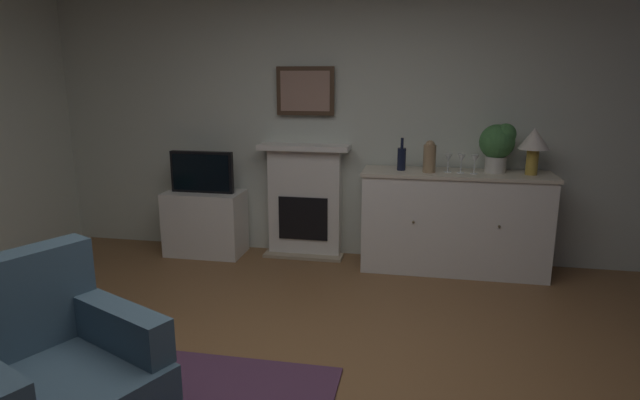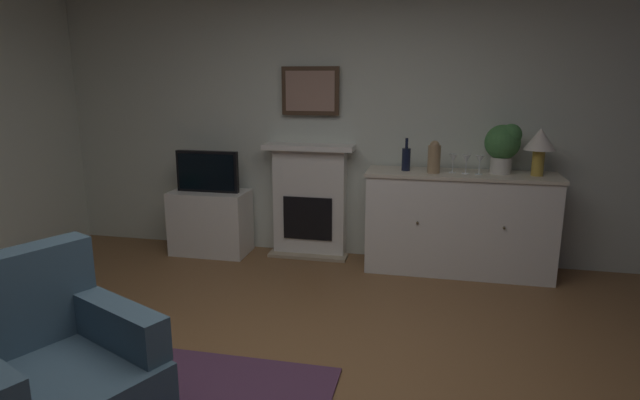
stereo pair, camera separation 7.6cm
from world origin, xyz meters
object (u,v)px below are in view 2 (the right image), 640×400
(framed_picture, at_px, (310,91))
(vase_decorative, at_px, (434,157))
(table_lamp, at_px, (540,143))
(wine_glass_center, at_px, (466,160))
(fireplace_unit, at_px, (310,200))
(tv_cabinet, at_px, (211,222))
(wine_glass_left, at_px, (453,159))
(armchair, at_px, (48,373))
(wine_bottle, at_px, (406,159))
(sideboard_cabinet, at_px, (459,223))
(wine_glass_right, at_px, (480,160))
(tv_set, at_px, (207,172))
(potted_plant_small, at_px, (504,144))

(framed_picture, bearing_deg, vase_decorative, -13.15)
(table_lamp, xyz_separation_m, wine_glass_center, (-0.59, -0.03, -0.16))
(framed_picture, height_order, vase_decorative, framed_picture)
(fireplace_unit, bearing_deg, framed_picture, 90.00)
(table_lamp, xyz_separation_m, tv_cabinet, (-3.00, 0.02, -0.87))
(wine_glass_left, xyz_separation_m, armchair, (-1.88, -2.78, -0.65))
(armchair, bearing_deg, wine_bottle, 62.22)
(fireplace_unit, xyz_separation_m, sideboard_cabinet, (1.41, -0.18, -0.09))
(wine_bottle, height_order, wine_glass_right, wine_bottle)
(wine_glass_center, distance_m, armchair, 3.46)
(framed_picture, height_order, tv_set, framed_picture)
(wine_glass_center, bearing_deg, wine_glass_right, -7.59)
(vase_decorative, height_order, potted_plant_small, potted_plant_small)
(potted_plant_small, bearing_deg, tv_cabinet, -179.36)
(vase_decorative, bearing_deg, fireplace_unit, 168.98)
(wine_glass_right, bearing_deg, sideboard_cabinet, 161.04)
(sideboard_cabinet, xyz_separation_m, potted_plant_small, (0.33, 0.05, 0.71))
(wine_glass_center, height_order, armchair, wine_glass_center)
(framed_picture, bearing_deg, sideboard_cabinet, -8.97)
(wine_glass_center, bearing_deg, wine_glass_left, 170.19)
(table_lamp, relative_size, tv_set, 0.65)
(table_lamp, xyz_separation_m, potted_plant_small, (-0.28, 0.05, -0.02))
(table_lamp, relative_size, potted_plant_small, 0.93)
(sideboard_cabinet, height_order, potted_plant_small, potted_plant_small)
(wine_glass_left, xyz_separation_m, wine_glass_center, (0.11, -0.02, 0.00))
(tv_cabinet, relative_size, armchair, 0.71)
(framed_picture, xyz_separation_m, armchair, (-0.55, -3.01, -1.21))
(wine_glass_right, relative_size, tv_cabinet, 0.22)
(table_lamp, relative_size, wine_glass_left, 2.42)
(wine_bottle, bearing_deg, wine_glass_right, -5.23)
(wine_glass_left, bearing_deg, wine_glass_right, -8.71)
(armchair, bearing_deg, sideboard_cabinet, 54.91)
(framed_picture, relative_size, vase_decorative, 1.96)
(wine_glass_left, relative_size, wine_glass_right, 1.00)
(fireplace_unit, relative_size, framed_picture, 2.00)
(table_lamp, height_order, vase_decorative, table_lamp)
(sideboard_cabinet, bearing_deg, wine_bottle, 178.90)
(sideboard_cabinet, height_order, table_lamp, table_lamp)
(wine_glass_right, bearing_deg, wine_bottle, 174.77)
(tv_cabinet, bearing_deg, wine_bottle, -0.17)
(framed_picture, xyz_separation_m, wine_glass_left, (1.33, -0.24, -0.56))
(sideboard_cabinet, relative_size, wine_glass_center, 9.99)
(tv_set, height_order, armchair, tv_set)
(wine_glass_right, height_order, tv_set, wine_glass_right)
(framed_picture, height_order, wine_glass_center, framed_picture)
(wine_glass_left, bearing_deg, armchair, -124.10)
(fireplace_unit, relative_size, wine_glass_left, 6.67)
(table_lamp, bearing_deg, fireplace_unit, 175.00)
(wine_glass_left, distance_m, vase_decorative, 0.17)
(wine_glass_right, bearing_deg, framed_picture, 170.10)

